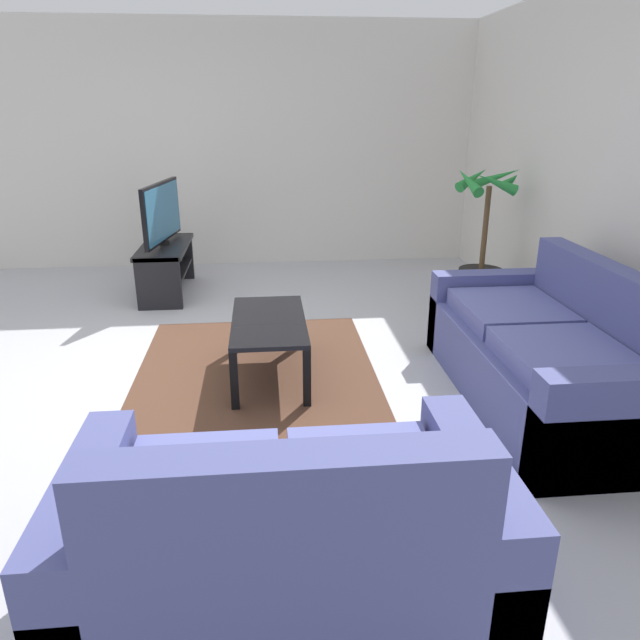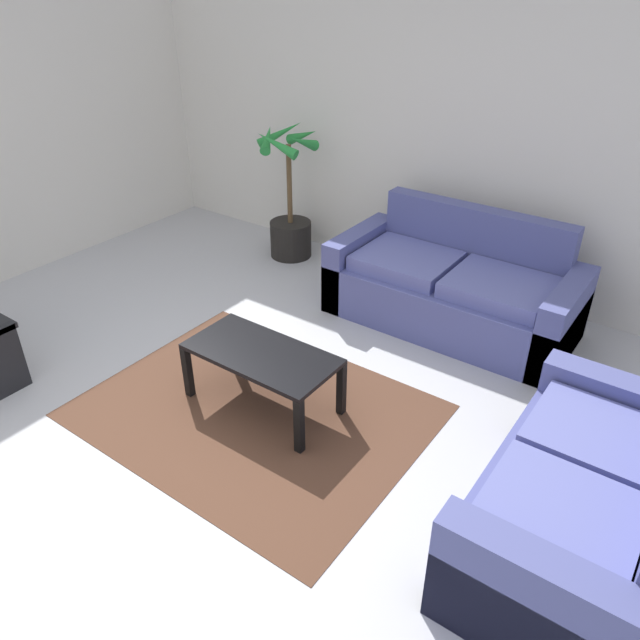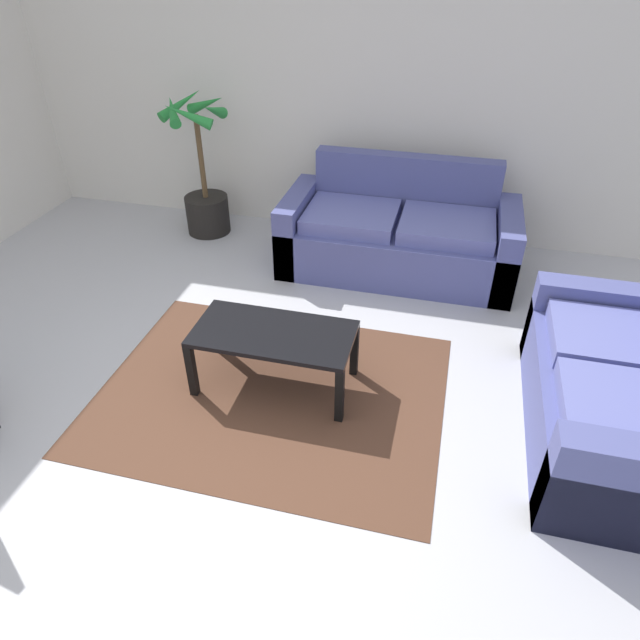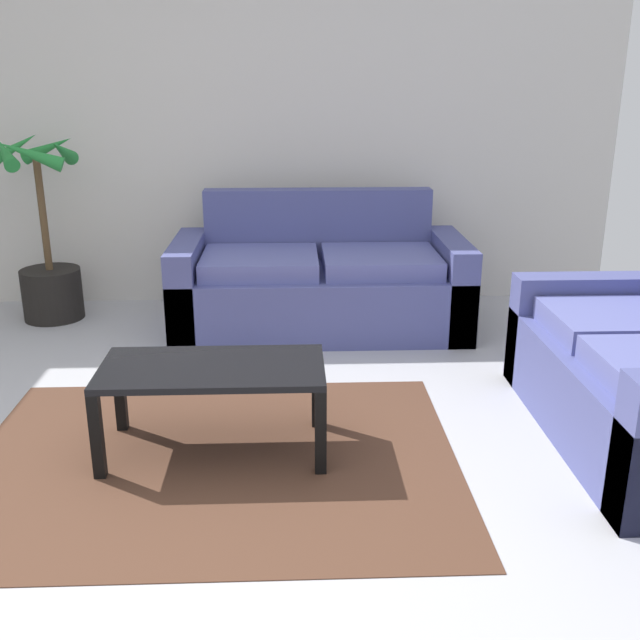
{
  "view_description": "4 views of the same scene",
  "coord_description": "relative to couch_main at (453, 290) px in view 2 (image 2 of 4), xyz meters",
  "views": [
    {
      "loc": [
        4.03,
        0.53,
        1.82
      ],
      "look_at": [
        0.24,
        0.9,
        0.41
      ],
      "focal_mm": 32.95,
      "sensor_mm": 36.0,
      "label": 1
    },
    {
      "loc": [
        2.42,
        -1.86,
        2.61
      ],
      "look_at": [
        0.44,
        0.88,
        0.58
      ],
      "focal_mm": 33.84,
      "sensor_mm": 36.0,
      "label": 2
    },
    {
      "loc": [
        1.19,
        -2.12,
        2.5
      ],
      "look_at": [
        0.5,
        0.58,
        0.54
      ],
      "focal_mm": 31.61,
      "sensor_mm": 36.0,
      "label": 3
    },
    {
      "loc": [
        0.57,
        -2.53,
        1.66
      ],
      "look_at": [
        0.69,
        0.41,
        0.68
      ],
      "focal_mm": 41.26,
      "sensor_mm": 36.0,
      "label": 4
    }
  ],
  "objects": [
    {
      "name": "ground_plane",
      "position": [
        -0.77,
        -2.28,
        -0.3
      ],
      "size": [
        6.6,
        6.6,
        0.0
      ],
      "primitive_type": "plane",
      "color": "#B2B2B7"
    },
    {
      "name": "wall_back",
      "position": [
        -0.77,
        0.72,
        1.05
      ],
      "size": [
        6.0,
        0.06,
        2.7
      ],
      "primitive_type": "cube",
      "color": "silver",
      "rests_on": "ground"
    },
    {
      "name": "couch_main",
      "position": [
        0.0,
        0.0,
        0.0
      ],
      "size": [
        1.95,
        0.9,
        0.9
      ],
      "color": "#4C518C",
      "rests_on": "ground"
    },
    {
      "name": "couch_loveseat",
      "position": [
        1.51,
        -1.7,
        -0.0
      ],
      "size": [
        0.9,
        1.58,
        0.9
      ],
      "color": "#4C518C",
      "rests_on": "ground"
    },
    {
      "name": "coffee_table",
      "position": [
        -0.55,
        -1.74,
        0.06
      ],
      "size": [
        1.01,
        0.5,
        0.42
      ],
      "color": "black",
      "rests_on": "ground"
    },
    {
      "name": "area_rug",
      "position": [
        -0.55,
        -1.84,
        -0.3
      ],
      "size": [
        2.2,
        1.7,
        0.01
      ],
      "primitive_type": "cube",
      "color": "#513323",
      "rests_on": "ground"
    },
    {
      "name": "potted_palm",
      "position": [
        -1.9,
        0.27,
        0.13
      ],
      "size": [
        0.61,
        0.64,
        1.31
      ],
      "color": "black",
      "rests_on": "ground"
    }
  ]
}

